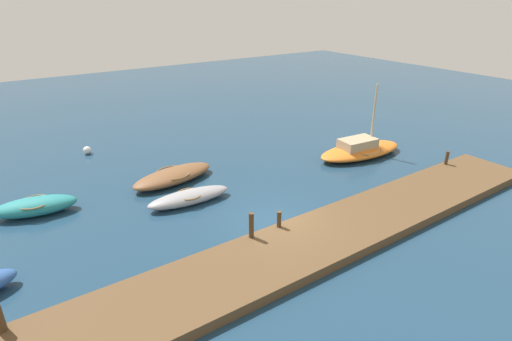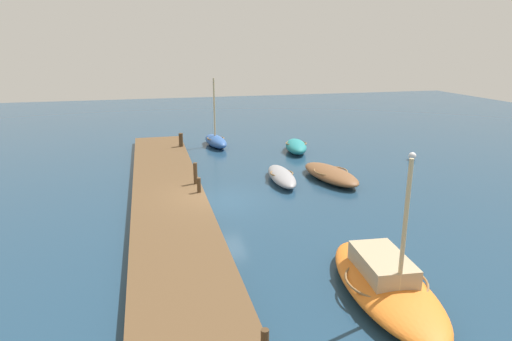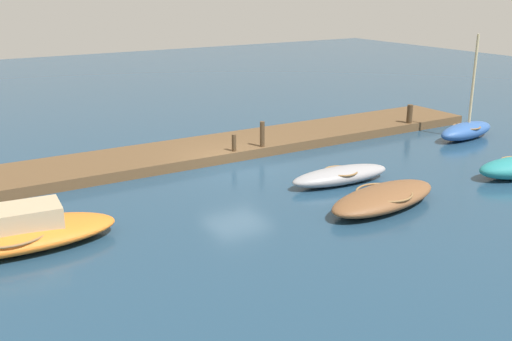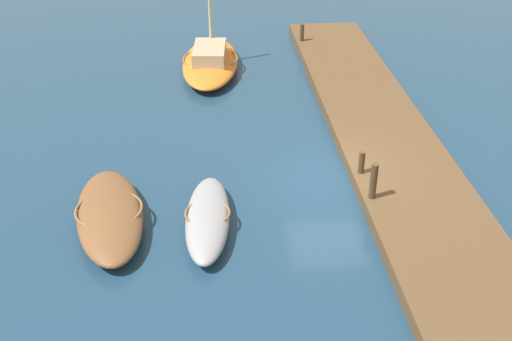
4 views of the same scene
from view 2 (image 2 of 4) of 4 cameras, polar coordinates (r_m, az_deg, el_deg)
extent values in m
plane|color=navy|center=(20.88, -4.99, -4.01)|extent=(84.00, 84.00, 0.00)
cube|color=brown|center=(20.61, -11.11, -3.95)|extent=(27.79, 3.33, 0.40)
ellipsoid|color=brown|center=(24.25, 9.62, -0.46)|extent=(4.84, 2.46, 0.67)
torus|color=olive|center=(24.20, 9.64, -0.04)|extent=(2.11, 2.11, 0.07)
ellipsoid|color=teal|center=(30.26, 5.20, 3.13)|extent=(3.73, 2.09, 0.80)
torus|color=olive|center=(30.21, 5.21, 3.54)|extent=(1.71, 1.71, 0.07)
ellipsoid|color=#939399|center=(23.67, 3.34, -0.74)|extent=(4.13, 1.46, 0.62)
torus|color=olive|center=(23.62, 3.34, -0.34)|extent=(1.34, 1.34, 0.07)
ellipsoid|color=orange|center=(13.86, 16.40, -14.09)|extent=(6.04, 2.83, 0.69)
torus|color=olive|center=(13.76, 16.46, -13.41)|extent=(2.59, 2.59, 0.07)
cube|color=tan|center=(13.85, 16.03, -11.65)|extent=(2.35, 1.50, 0.62)
cylinder|color=#C6B284|center=(12.32, 18.67, -7.19)|extent=(0.12, 0.12, 3.84)
ellipsoid|color=#2D569E|center=(31.94, -5.23, 3.80)|extent=(3.76, 1.65, 0.77)
torus|color=olive|center=(31.90, -5.24, 4.17)|extent=(1.41, 1.41, 0.07)
cylinder|color=#C6B284|center=(31.67, -5.42, 8.00)|extent=(0.12, 0.12, 4.23)
cylinder|color=#47331E|center=(30.44, -9.69, 3.93)|extent=(0.28, 0.28, 0.91)
cylinder|color=#47331E|center=(22.13, -7.84, -0.37)|extent=(0.20, 0.20, 1.08)
cylinder|color=#47331E|center=(20.88, -7.39, -1.89)|extent=(0.18, 0.18, 0.71)
sphere|color=silver|center=(29.87, 19.57, 1.78)|extent=(0.49, 0.49, 0.49)
camera|label=1|loc=(30.15, -33.49, 17.59)|focal=28.44mm
camera|label=3|loc=(24.50, 57.90, 8.57)|focal=42.39mm
camera|label=4|loc=(36.41, -3.57, 20.93)|focal=44.21mm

